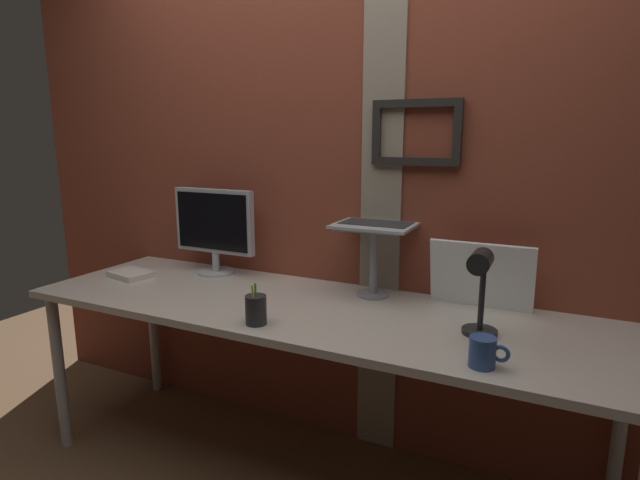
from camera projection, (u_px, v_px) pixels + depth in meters
The scene contains 11 objects.
ground_plane at pixel (299, 477), 2.16m from camera, with size 6.00×6.00×0.00m, color brown.
brick_wall_back at pixel (343, 176), 2.29m from camera, with size 3.68×0.16×2.51m.
desk at pixel (309, 321), 2.02m from camera, with size 2.40×0.71×0.77m.
monitor at pixel (214, 225), 2.44m from camera, with size 0.44×0.18×0.42m.
laptop_stand at pixel (374, 250), 2.10m from camera, with size 0.28×0.22×0.30m.
laptop at pixel (380, 212), 2.12m from camera, with size 0.33×0.30×0.21m.
whiteboard_panel at pixel (481, 276), 1.95m from camera, with size 0.39×0.02×0.27m, color white.
desk_lamp at pixel (480, 284), 1.64m from camera, with size 0.12×0.20×0.31m.
pen_cup at pixel (256, 310), 1.80m from camera, with size 0.08×0.08×0.15m.
coffee_mug at pixel (483, 352), 1.47m from camera, with size 0.12×0.08×0.09m.
paper_clutter_stack at pixel (131, 274), 2.41m from camera, with size 0.20×0.14×0.03m, color silver.
Camera 1 is at (0.91, -1.68, 1.43)m, focal length 28.29 mm.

